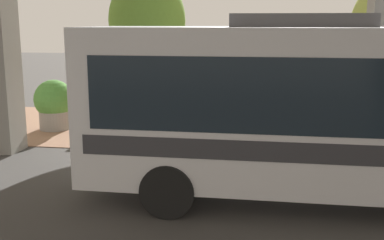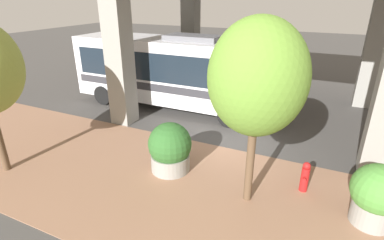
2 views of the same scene
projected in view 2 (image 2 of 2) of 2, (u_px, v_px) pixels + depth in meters
name	position (u px, v px, depth m)	size (l,w,h in m)	color
ground_plane	(224.00, 148.00, 11.35)	(80.00, 80.00, 0.00)	#474442
sidewalk_strip	(190.00, 191.00, 8.85)	(6.00, 40.00, 0.02)	#936B51
bus	(174.00, 69.00, 14.65)	(2.70, 10.20, 3.65)	silver
fire_hydrant	(305.00, 177.00, 8.70)	(0.48, 0.23, 0.97)	#B21919
planter_front	(377.00, 195.00, 7.32)	(1.28, 1.28, 1.65)	gray
planter_middle	(170.00, 149.00, 9.63)	(1.40, 1.40, 1.66)	gray
street_tree_far	(257.00, 79.00, 7.14)	(2.42, 2.42, 4.99)	brown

